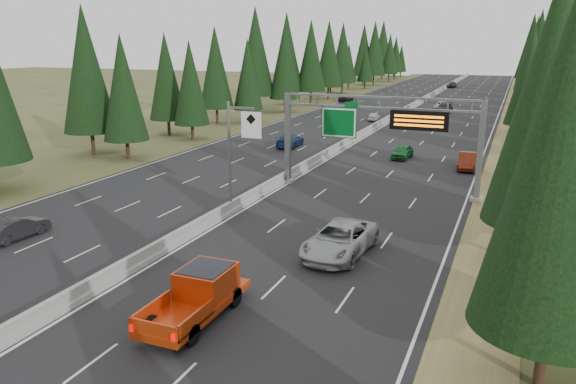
# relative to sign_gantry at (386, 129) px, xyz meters

# --- Properties ---
(road) EXTENTS (32.00, 260.00, 0.08)m
(road) POSITION_rel_sign_gantry_xyz_m (-8.92, 45.12, -5.23)
(road) COLOR black
(road) RESTS_ON ground
(shoulder_right) EXTENTS (3.60, 260.00, 0.06)m
(shoulder_right) POSITION_rel_sign_gantry_xyz_m (8.88, 45.12, -5.24)
(shoulder_right) COLOR olive
(shoulder_right) RESTS_ON ground
(shoulder_left) EXTENTS (3.60, 260.00, 0.06)m
(shoulder_left) POSITION_rel_sign_gantry_xyz_m (-26.72, 45.12, -5.24)
(shoulder_left) COLOR #3A4420
(shoulder_left) RESTS_ON ground
(median_barrier) EXTENTS (0.70, 260.00, 0.85)m
(median_barrier) POSITION_rel_sign_gantry_xyz_m (-8.92, 45.12, -4.85)
(median_barrier) COLOR gray
(median_barrier) RESTS_ON road
(sign_gantry) EXTENTS (16.75, 0.98, 7.80)m
(sign_gantry) POSITION_rel_sign_gantry_xyz_m (0.00, 0.00, 0.00)
(sign_gantry) COLOR slate
(sign_gantry) RESTS_ON road
(hov_sign_pole) EXTENTS (2.80, 0.50, 8.00)m
(hov_sign_pole) POSITION_rel_sign_gantry_xyz_m (-8.33, -9.92, -0.54)
(hov_sign_pole) COLOR slate
(hov_sign_pole) RESTS_ON road
(tree_row_right) EXTENTS (12.14, 242.58, 18.95)m
(tree_row_right) POSITION_rel_sign_gantry_xyz_m (13.11, 37.68, 3.87)
(tree_row_right) COLOR black
(tree_row_right) RESTS_ON ground
(tree_row_left) EXTENTS (11.94, 239.94, 18.76)m
(tree_row_left) POSITION_rel_sign_gantry_xyz_m (-30.88, 31.53, 4.01)
(tree_row_left) COLOR black
(tree_row_left) RESTS_ON ground
(silver_minivan) EXTENTS (3.49, 6.74, 1.82)m
(silver_minivan) POSITION_rel_sign_gantry_xyz_m (0.81, -14.77, -4.28)
(silver_minivan) COLOR #AAABAF
(silver_minivan) RESTS_ON road
(red_pickup) EXTENTS (2.30, 6.43, 2.10)m
(red_pickup) POSITION_rel_sign_gantry_xyz_m (-2.78, -24.30, -4.03)
(red_pickup) COLOR black
(red_pickup) RESTS_ON road
(car_ahead_green) EXTENTS (1.94, 4.22, 1.40)m
(car_ahead_green) POSITION_rel_sign_gantry_xyz_m (-1.30, 14.39, -4.49)
(car_ahead_green) COLOR #166027
(car_ahead_green) RESTS_ON road
(car_ahead_dkred) EXTENTS (1.82, 4.86, 1.59)m
(car_ahead_dkred) POSITION_rel_sign_gantry_xyz_m (5.58, 11.59, -4.40)
(car_ahead_dkred) COLOR #601D0D
(car_ahead_dkred) RESTS_ON road
(car_ahead_dkgrey) EXTENTS (2.50, 5.56, 1.58)m
(car_ahead_dkgrey) POSITION_rel_sign_gantry_xyz_m (-2.34, 56.88, -4.40)
(car_ahead_dkgrey) COLOR black
(car_ahead_dkgrey) RESTS_ON road
(car_ahead_white) EXTENTS (2.44, 5.17, 1.43)m
(car_ahead_white) POSITION_rel_sign_gantry_xyz_m (-3.35, 61.23, -4.47)
(car_ahead_white) COLOR silver
(car_ahead_white) RESTS_ON road
(car_ahead_far) EXTENTS (2.21, 4.81, 1.60)m
(car_ahead_far) POSITION_rel_sign_gantry_xyz_m (-7.42, 112.70, -4.39)
(car_ahead_far) COLOR black
(car_ahead_far) RESTS_ON road
(car_onc_near) EXTENTS (1.70, 4.31, 1.40)m
(car_onc_near) POSITION_rel_sign_gantry_xyz_m (-18.81, -19.88, -4.49)
(car_onc_near) COLOR black
(car_onc_near) RESTS_ON road
(car_onc_blue) EXTENTS (2.55, 5.49, 1.55)m
(car_onc_blue) POSITION_rel_sign_gantry_xyz_m (-14.85, 16.00, -4.41)
(car_onc_blue) COLOR navy
(car_onc_blue) RESTS_ON road
(car_onc_white) EXTENTS (1.92, 4.08, 1.35)m
(car_onc_white) POSITION_rel_sign_gantry_xyz_m (-11.15, 41.82, -4.51)
(car_onc_white) COLOR #B3B3B3
(car_onc_white) RESTS_ON road
(car_onc_far) EXTENTS (2.28, 4.82, 1.33)m
(car_onc_far) POSITION_rel_sign_gantry_xyz_m (-23.42, 67.76, -4.52)
(car_onc_far) COLOR black
(car_onc_far) RESTS_ON road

